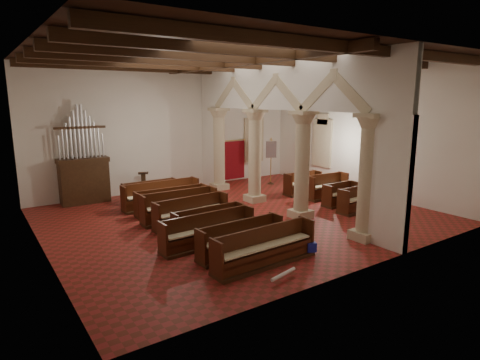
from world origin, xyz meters
name	(u,v)px	position (x,y,z in m)	size (l,w,h in m)	color
floor	(240,216)	(0.00, 0.00, 0.00)	(14.00, 14.00, 0.00)	maroon
ceiling	(240,57)	(0.00, 0.00, 6.00)	(14.00, 14.00, 0.00)	black
wall_back	(172,129)	(0.00, 6.00, 3.00)	(14.00, 0.02, 6.00)	white
wall_front	(372,159)	(0.00, -6.00, 3.00)	(14.00, 0.02, 6.00)	white
wall_left	(35,153)	(-7.00, 0.00, 3.00)	(0.02, 12.00, 6.00)	white
wall_right	(362,131)	(7.00, 0.00, 3.00)	(0.02, 12.00, 6.00)	white
ceiling_beams	(240,62)	(0.00, 0.00, 5.82)	(13.80, 11.80, 0.30)	#3C2513
arcade	(277,123)	(1.80, 0.00, 3.56)	(0.90, 11.90, 6.00)	beige
window_right_a	(388,151)	(6.98, -1.50, 2.20)	(0.03, 1.00, 2.20)	#2F694E
window_right_b	(323,143)	(6.98, 2.50, 2.20)	(0.03, 1.00, 2.20)	#2F694E
window_back	(253,140)	(5.00, 5.98, 2.20)	(1.00, 0.03, 2.20)	#2F694E
pipe_organ	(84,172)	(-4.50, 5.50, 1.37)	(2.10, 0.85, 4.40)	#3C2513
lectern	(144,185)	(-1.82, 5.49, 0.47)	(0.55, 0.58, 1.15)	#3D2413
dossal_curtain	(232,160)	(3.50, 5.92, 1.17)	(1.80, 0.07, 2.17)	maroon
processional_banner	(271,169)	(4.73, 4.01, 0.81)	(0.53, 0.67, 2.49)	#3C2513
hymnal_box_a	(311,247)	(-0.54, -4.47, 0.24)	(0.28, 0.23, 0.28)	navy
hymnal_box_b	(269,236)	(-1.05, -3.14, 0.28)	(0.36, 0.29, 0.36)	navy
hymnal_box_c	(222,218)	(-1.21, -0.61, 0.25)	(0.30, 0.24, 0.30)	navy
tube_heater_a	(283,274)	(-2.32, -5.31, 0.16)	(0.09, 0.09, 0.93)	white
tube_heater_b	(228,254)	(-2.75, -3.40, 0.16)	(0.11, 0.11, 1.11)	white
nave_pew_0	(265,253)	(-2.10, -4.28, 0.34)	(3.29, 0.83, 1.04)	#3C2513
nave_pew_1	(241,244)	(-2.23, -3.29, 0.33)	(2.82, 0.76, 1.00)	#3C2513
nave_pew_2	(209,235)	(-2.65, -2.12, 0.34)	(3.19, 0.80, 1.02)	#3C2513
nave_pew_3	(209,226)	(-2.15, -1.28, 0.31)	(2.58, 0.71, 0.95)	#3C2513
nave_pew_4	(192,217)	(-2.17, -0.08, 0.35)	(2.88, 0.90, 1.06)	#3C2513
nave_pew_5	(180,211)	(-2.23, 0.77, 0.38)	(2.91, 0.86, 1.14)	#3C2513
nave_pew_6	(172,205)	(-2.03, 1.87, 0.33)	(2.98, 0.76, 1.01)	#3C2513
nave_pew_7	(162,199)	(-2.02, 2.92, 0.36)	(3.31, 0.78, 1.10)	#3C2513
nave_pew_8	(150,195)	(-2.09, 4.01, 0.31)	(2.44, 0.67, 0.95)	#3C2513
aisle_pew_0	(359,203)	(4.37, -2.20, 0.34)	(2.10, 0.74, 1.02)	#3C2513
aisle_pew_1	(340,198)	(4.45, -1.11, 0.33)	(1.69, 0.66, 0.97)	#3C2513
aisle_pew_2	(327,190)	(4.91, 0.11, 0.38)	(2.15, 0.85, 1.12)	#3C2513
aisle_pew_3	(303,187)	(4.52, 1.31, 0.36)	(1.92, 0.76, 1.05)	#3C2513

